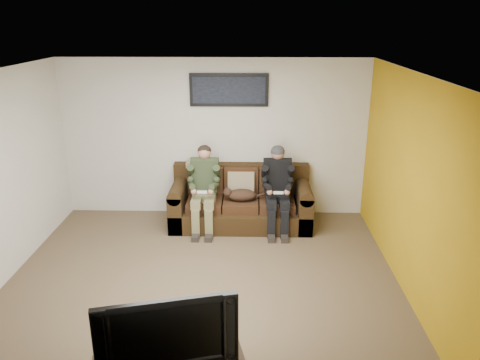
{
  "coord_description": "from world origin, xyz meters",
  "views": [
    {
      "loc": [
        0.6,
        -5.21,
        3.2
      ],
      "look_at": [
        0.45,
        1.2,
        0.95
      ],
      "focal_mm": 35.0,
      "sensor_mm": 36.0,
      "label": 1
    }
  ],
  "objects_px": {
    "person_left": "(204,183)",
    "television": "(167,327)",
    "sofa": "(241,202)",
    "cat": "(240,195)",
    "person_right": "(277,184)",
    "framed_poster": "(229,90)"
  },
  "relations": [
    {
      "from": "sofa",
      "to": "person_left",
      "type": "bearing_deg",
      "value": -161.99
    },
    {
      "from": "sofa",
      "to": "television",
      "type": "height_order",
      "value": "television"
    },
    {
      "from": "sofa",
      "to": "person_right",
      "type": "xyz_separation_m",
      "value": [
        0.57,
        -0.19,
        0.39
      ]
    },
    {
      "from": "person_left",
      "to": "framed_poster",
      "type": "relative_size",
      "value": 1.04
    },
    {
      "from": "sofa",
      "to": "person_left",
      "type": "xyz_separation_m",
      "value": [
        -0.57,
        -0.19,
        0.39
      ]
    },
    {
      "from": "sofa",
      "to": "person_right",
      "type": "relative_size",
      "value": 1.7
    },
    {
      "from": "sofa",
      "to": "framed_poster",
      "type": "xyz_separation_m",
      "value": [
        -0.2,
        0.39,
        1.76
      ]
    },
    {
      "from": "framed_poster",
      "to": "sofa",
      "type": "bearing_deg",
      "value": -62.64
    },
    {
      "from": "person_left",
      "to": "person_right",
      "type": "relative_size",
      "value": 0.99
    },
    {
      "from": "cat",
      "to": "framed_poster",
      "type": "bearing_deg",
      "value": 109.08
    },
    {
      "from": "person_left",
      "to": "cat",
      "type": "relative_size",
      "value": 1.98
    },
    {
      "from": "person_left",
      "to": "sofa",
      "type": "bearing_deg",
      "value": 18.01
    },
    {
      "from": "person_left",
      "to": "television",
      "type": "relative_size",
      "value": 1.11
    },
    {
      "from": "person_left",
      "to": "framed_poster",
      "type": "height_order",
      "value": "framed_poster"
    },
    {
      "from": "sofa",
      "to": "cat",
      "type": "height_order",
      "value": "sofa"
    },
    {
      "from": "television",
      "to": "cat",
      "type": "bearing_deg",
      "value": 67.59
    },
    {
      "from": "person_right",
      "to": "television",
      "type": "bearing_deg",
      "value": -107.16
    },
    {
      "from": "sofa",
      "to": "person_left",
      "type": "height_order",
      "value": "person_left"
    },
    {
      "from": "person_right",
      "to": "television",
      "type": "relative_size",
      "value": 1.12
    },
    {
      "from": "sofa",
      "to": "framed_poster",
      "type": "relative_size",
      "value": 1.78
    },
    {
      "from": "sofa",
      "to": "cat",
      "type": "bearing_deg",
      "value": -91.74
    },
    {
      "from": "sofa",
      "to": "person_left",
      "type": "distance_m",
      "value": 0.72
    }
  ]
}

